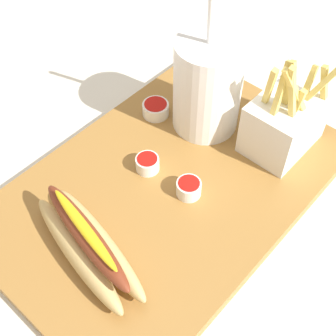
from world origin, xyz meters
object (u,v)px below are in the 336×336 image
at_px(hot_dog_1, 89,245).
at_px(ketchup_cup_1, 156,108).
at_px(ketchup_cup_3, 189,188).
at_px(fries_basket, 285,121).
at_px(soda_cup, 208,86).
at_px(ketchup_cup_2, 146,164).

relative_size(hot_dog_1, ketchup_cup_1, 4.85).
bearing_deg(ketchup_cup_3, fries_basket, 165.82).
relative_size(soda_cup, ketchup_cup_3, 7.27).
bearing_deg(hot_dog_1, ketchup_cup_2, -162.92).
bearing_deg(soda_cup, ketchup_cup_1, -60.92).
height_order(ketchup_cup_1, ketchup_cup_3, ketchup_cup_3).
height_order(fries_basket, ketchup_cup_1, fries_basket).
relative_size(ketchup_cup_2, ketchup_cup_3, 0.98).
bearing_deg(hot_dog_1, ketchup_cup_1, -154.78).
bearing_deg(ketchup_cup_3, ketchup_cup_1, -121.04).
distance_m(fries_basket, hot_dog_1, 0.29).
bearing_deg(fries_basket, ketchup_cup_2, -33.58).
relative_size(hot_dog_1, ketchup_cup_3, 5.86).
distance_m(soda_cup, ketchup_cup_3, 0.14).
relative_size(hot_dog_1, ketchup_cup_2, 5.96).
bearing_deg(hot_dog_1, ketchup_cup_3, 170.06).
distance_m(hot_dog_1, ketchup_cup_3, 0.14).
relative_size(soda_cup, ketchup_cup_2, 7.39).
distance_m(fries_basket, ketchup_cup_2, 0.19).
height_order(fries_basket, ketchup_cup_3, fries_basket).
xyz_separation_m(ketchup_cup_1, ketchup_cup_3, (0.08, 0.13, 0.00)).
bearing_deg(fries_basket, ketchup_cup_1, -66.62).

